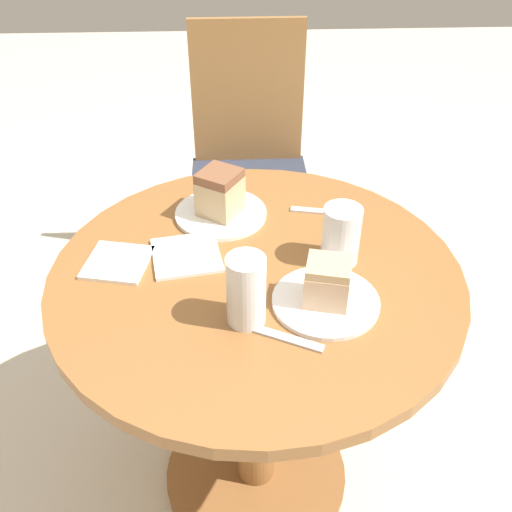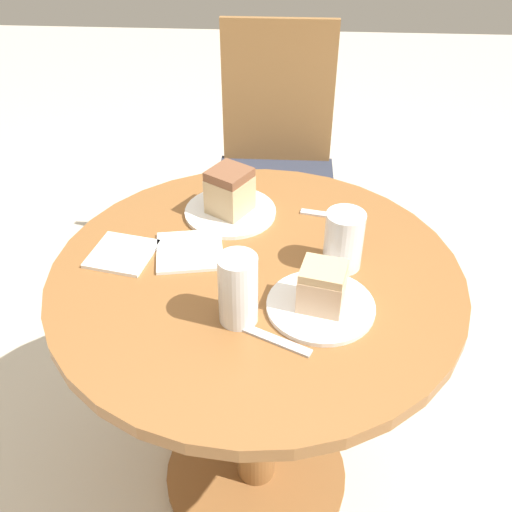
{
  "view_description": "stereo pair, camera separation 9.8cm",
  "coord_description": "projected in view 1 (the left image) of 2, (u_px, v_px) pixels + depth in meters",
  "views": [
    {
      "loc": [
        -0.04,
        -0.95,
        1.5
      ],
      "look_at": [
        0.0,
        0.0,
        0.77
      ],
      "focal_mm": 42.0,
      "sensor_mm": 36.0,
      "label": 1
    },
    {
      "loc": [
        0.06,
        -0.95,
        1.5
      ],
      "look_at": [
        0.0,
        0.0,
        0.77
      ],
      "focal_mm": 42.0,
      "sensor_mm": 36.0,
      "label": 2
    }
  ],
  "objects": [
    {
      "name": "ground_plane",
      "position": [
        256.0,
        475.0,
        1.67
      ],
      "size": [
        8.0,
        8.0,
        0.0
      ],
      "primitive_type": "plane",
      "color": "beige"
    },
    {
      "name": "glass_lemonade",
      "position": [
        341.0,
        238.0,
        1.22
      ],
      "size": [
        0.08,
        0.08,
        0.13
      ],
      "color": "beige",
      "rests_on": "table"
    },
    {
      "name": "plate_near",
      "position": [
        326.0,
        301.0,
        1.14
      ],
      "size": [
        0.21,
        0.21,
        0.01
      ],
      "color": "white",
      "rests_on": "table"
    },
    {
      "name": "cake_slice_near",
      "position": [
        327.0,
        282.0,
        1.11
      ],
      "size": [
        0.1,
        0.09,
        0.09
      ],
      "rotation": [
        0.0,
        0.0,
        1.34
      ],
      "color": "beige",
      "rests_on": "plate_near"
    },
    {
      "name": "cake_slice_far",
      "position": [
        220.0,
        192.0,
        1.35
      ],
      "size": [
        0.12,
        0.12,
        0.1
      ],
      "rotation": [
        0.0,
        0.0,
        5.73
      ],
      "color": "tan",
      "rests_on": "plate_far"
    },
    {
      "name": "plate_far",
      "position": [
        221.0,
        214.0,
        1.39
      ],
      "size": [
        0.21,
        0.21,
        0.01
      ],
      "color": "white",
      "rests_on": "table"
    },
    {
      "name": "chair",
      "position": [
        250.0,
        169.0,
        2.06
      ],
      "size": [
        0.41,
        0.48,
        0.95
      ],
      "rotation": [
        0.0,
        0.0,
        0.01
      ],
      "color": "olive",
      "rests_on": "ground_plane"
    },
    {
      "name": "fork",
      "position": [
        277.0,
        335.0,
        1.08
      ],
      "size": [
        0.17,
        0.09,
        0.0
      ],
      "rotation": [
        0.0,
        0.0,
        2.69
      ],
      "color": "silver",
      "rests_on": "table"
    },
    {
      "name": "table",
      "position": [
        256.0,
        343.0,
        1.35
      ],
      "size": [
        0.85,
        0.85,
        0.73
      ],
      "color": "brown",
      "rests_on": "ground_plane"
    },
    {
      "name": "napkin_side",
      "position": [
        117.0,
        262.0,
        1.24
      ],
      "size": [
        0.15,
        0.15,
        0.01
      ],
      "rotation": [
        0.0,
        0.0,
        -0.2
      ],
      "color": "white",
      "rests_on": "table"
    },
    {
      "name": "napkin_stack",
      "position": [
        186.0,
        255.0,
        1.26
      ],
      "size": [
        0.16,
        0.16,
        0.01
      ],
      "rotation": [
        0.0,
        0.0,
        0.18
      ],
      "color": "white",
      "rests_on": "table"
    },
    {
      "name": "glass_water",
      "position": [
        246.0,
        294.0,
        1.08
      ],
      "size": [
        0.07,
        0.07,
        0.14
      ],
      "color": "silver",
      "rests_on": "table"
    },
    {
      "name": "spoon",
      "position": [
        322.0,
        211.0,
        1.4
      ],
      "size": [
        0.15,
        0.05,
        0.0
      ],
      "rotation": [
        0.0,
        0.0,
        2.95
      ],
      "color": "silver",
      "rests_on": "table"
    }
  ]
}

